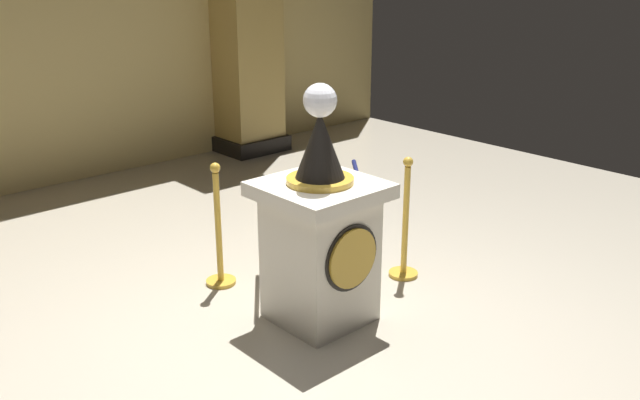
{
  "coord_description": "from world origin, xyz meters",
  "views": [
    {
      "loc": [
        -2.79,
        -3.25,
        2.47
      ],
      "look_at": [
        0.19,
        0.03,
        0.9
      ],
      "focal_mm": 38.63,
      "sensor_mm": 36.0,
      "label": 1
    }
  ],
  "objects": [
    {
      "name": "column_right",
      "position": [
        2.6,
        4.14,
        1.71
      ],
      "size": [
        0.88,
        0.88,
        3.45
      ],
      "color": "black",
      "rests_on": "ground_plane"
    },
    {
      "name": "pedestal_clock",
      "position": [
        0.19,
        0.03,
        0.65
      ],
      "size": [
        0.77,
        0.77,
        1.71
      ],
      "color": "silver",
      "rests_on": "ground_plane"
    },
    {
      "name": "velvet_rope",
      "position": [
        0.57,
        0.53,
        0.79
      ],
      "size": [
        1.07,
        1.07,
        0.22
      ],
      "color": "#141947"
    },
    {
      "name": "stanchion_near",
      "position": [
        1.17,
        0.09,
        0.35
      ],
      "size": [
        0.24,
        0.24,
        1.01
      ],
      "color": "gold",
      "rests_on": "ground_plane"
    },
    {
      "name": "back_wall",
      "position": [
        0.0,
        4.46,
        1.8
      ],
      "size": [
        10.5,
        0.16,
        3.59
      ],
      "primitive_type": "cube",
      "color": "tan",
      "rests_on": "ground_plane"
    },
    {
      "name": "stanchion_far",
      "position": [
        -0.02,
        0.98,
        0.35
      ],
      "size": [
        0.24,
        0.24,
        1.01
      ],
      "color": "gold",
      "rests_on": "ground_plane"
    },
    {
      "name": "ground_plane",
      "position": [
        0.0,
        0.0,
        0.0
      ],
      "size": [
        10.5,
        10.5,
        0.0
      ],
      "primitive_type": "plane",
      "color": "#B2A893"
    }
  ]
}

